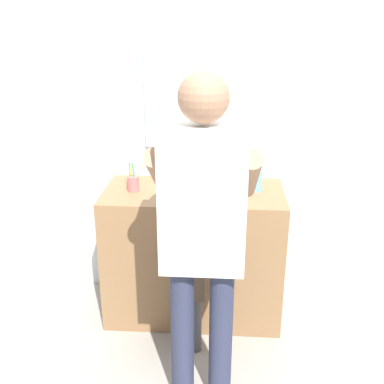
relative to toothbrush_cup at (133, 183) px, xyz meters
The scene contains 9 objects.
ground_plane 1.03m from the toothbrush_cup, 36.90° to the right, with size 14.00×14.00×0.00m, color #9E998E.
back_wall 0.67m from the toothbrush_cup, 42.54° to the left, with size 4.40×0.10×2.70m.
vanity_cabinet 0.61m from the toothbrush_cup, ahead, with size 1.11×0.54×0.86m, color olive.
sink_basin 0.37m from the toothbrush_cup, ahead, with size 0.36×0.36×0.11m.
faucet 0.43m from the toothbrush_cup, 30.38° to the left, with size 0.18×0.14×0.18m.
toothbrush_cup is the anchor object (origin of this frame).
soap_bottle 0.76m from the toothbrush_cup, ahead, with size 0.06×0.06×0.17m.
child_toddler 0.69m from the toothbrush_cup, 45.75° to the right, with size 0.25×0.25×0.81m.
adult_parent 0.85m from the toothbrush_cup, 57.02° to the right, with size 0.52×0.55×1.67m.
Camera 1 is at (0.18, -2.37, 1.88)m, focal length 43.55 mm.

